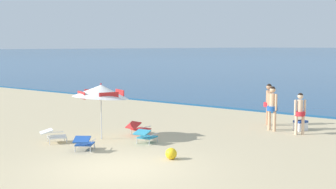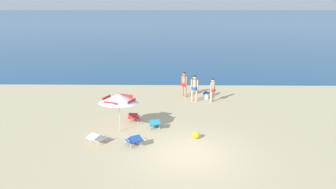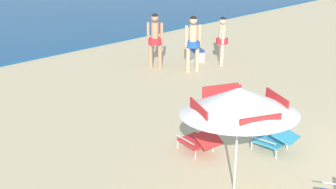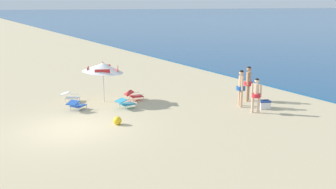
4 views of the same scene
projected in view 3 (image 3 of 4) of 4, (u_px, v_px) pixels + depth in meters
name	position (u px, v px, depth m)	size (l,w,h in m)	color
beach_umbrella_striped_main	(239.00, 101.00, 7.72)	(2.62, 2.63, 2.03)	silver
lounge_chair_beside_umbrella	(200.00, 140.00, 9.55)	(0.61, 0.92, 0.52)	red
lounge_chair_facing_sea	(275.00, 139.00, 9.59)	(0.67, 0.93, 0.49)	teal
person_standing_near_shore	(193.00, 40.00, 14.21)	(0.49, 0.43, 1.76)	#D8A87F
person_standing_beside	(155.00, 37.00, 14.55)	(0.43, 0.43, 1.76)	tan
person_wading_in	(222.00, 37.00, 14.89)	(0.39, 0.39, 1.58)	beige
cooler_box	(197.00, 55.00, 15.56)	(0.51, 0.59, 0.43)	white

